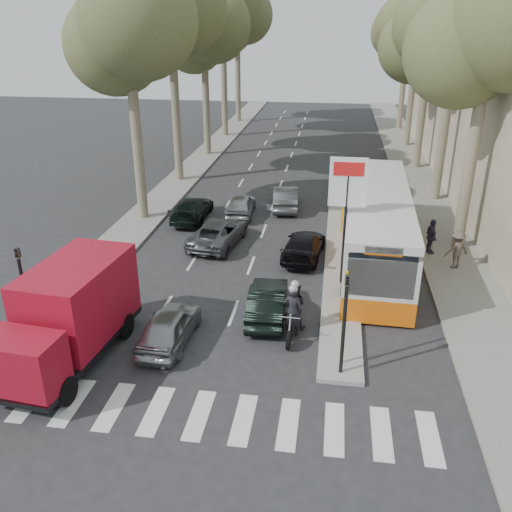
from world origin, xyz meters
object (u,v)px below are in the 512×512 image
(red_truck, at_px, (70,314))
(city_bus, at_px, (377,225))
(silver_hatchback, at_px, (169,327))
(dark_hatchback, at_px, (267,301))
(motorcycle, at_px, (293,310))

(red_truck, height_order, city_bus, city_bus)
(silver_hatchback, distance_m, dark_hatchback, 3.95)
(red_truck, relative_size, city_bus, 0.49)
(dark_hatchback, bearing_deg, silver_hatchback, 33.81)
(city_bus, bearing_deg, dark_hatchback, -123.54)
(dark_hatchback, height_order, motorcycle, motorcycle)
(dark_hatchback, distance_m, red_truck, 7.19)
(dark_hatchback, bearing_deg, red_truck, 29.05)
(silver_hatchback, bearing_deg, city_bus, -129.72)
(dark_hatchback, bearing_deg, city_bus, -128.04)
(silver_hatchback, relative_size, red_truck, 0.60)
(silver_hatchback, xyz_separation_m, motorcycle, (4.26, 1.30, 0.30))
(red_truck, height_order, motorcycle, red_truck)
(red_truck, relative_size, motorcycle, 2.56)
(silver_hatchback, distance_m, red_truck, 3.36)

